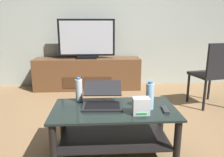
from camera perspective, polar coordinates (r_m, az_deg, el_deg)
The scene contains 12 objects.
ground_plane at distance 2.34m, azimuth 0.70°, elevation -16.31°, with size 7.68×7.68×0.00m, color olive.
back_wall at distance 4.29m, azimuth -1.56°, elevation 17.04°, with size 6.40×0.12×2.80m, color #A8B2A8.
coffee_table at distance 2.05m, azimuth 0.57°, elevation -11.47°, with size 1.11×0.58×0.44m.
media_cabinet at distance 4.06m, azimuth -6.32°, elevation 1.26°, with size 1.91×0.42×0.57m.
television at distance 3.95m, azimuth -6.59°, elevation 9.94°, with size 0.99×0.20×0.69m.
dining_chair at distance 3.41m, azimuth 24.77°, elevation 1.67°, with size 0.52×0.52×0.93m.
laptop at distance 2.06m, azimuth -2.48°, elevation -5.19°, with size 0.38×0.42×0.18m.
router_box at distance 1.87m, azimuth 7.50°, elevation -7.07°, with size 0.14×0.10×0.14m.
water_bottle_near at distance 2.15m, azimuth -8.56°, elevation -3.00°, with size 0.07×0.07×0.24m.
water_bottle_far at distance 1.98m, azimuth 9.79°, elevation -4.47°, with size 0.07×0.07×0.25m.
cell_phone at distance 2.18m, azimuth 9.75°, elevation -5.82°, with size 0.07×0.14×0.01m, color black.
tv_remote at distance 1.99m, azimuth 13.63°, elevation -7.83°, with size 0.04×0.16×0.02m, color #2D2D30.
Camera 1 is at (-0.15, -2.01, 1.19)m, focal length 35.26 mm.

